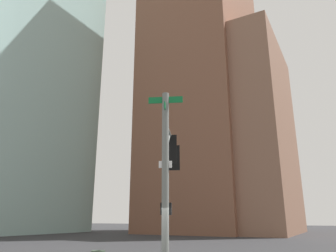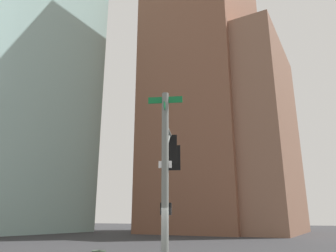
# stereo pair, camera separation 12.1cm
# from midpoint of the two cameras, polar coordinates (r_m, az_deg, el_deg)

# --- Properties ---
(signal_pole_assembly) EXTENTS (4.87, 2.57, 6.53)m
(signal_pole_assembly) POSITION_cam_midpoint_polar(r_m,az_deg,el_deg) (12.17, -0.07, -7.23)
(signal_pole_assembly) COLOR slate
(signal_pole_assembly) RESTS_ON ground_plane
(building_brick_nearside) EXTENTS (22.62, 15.61, 56.34)m
(building_brick_nearside) POSITION_cam_midpoint_polar(r_m,az_deg,el_deg) (59.52, 6.48, 9.69)
(building_brick_nearside) COLOR brown
(building_brick_nearside) RESTS_ON ground_plane
(building_brick_midblock) EXTENTS (20.12, 19.84, 30.03)m
(building_brick_midblock) POSITION_cam_midpoint_polar(r_m,az_deg,el_deg) (53.56, 10.31, -2.18)
(building_brick_midblock) COLOR #845B47
(building_brick_midblock) RESTS_ON ground_plane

